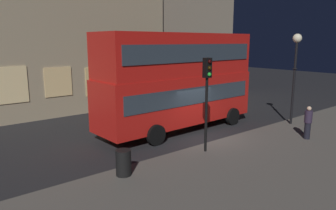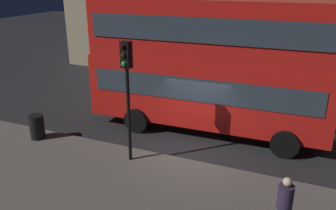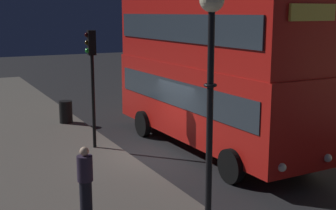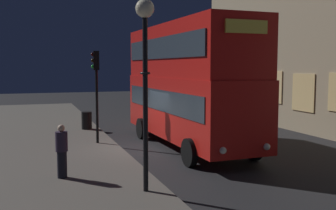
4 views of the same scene
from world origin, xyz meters
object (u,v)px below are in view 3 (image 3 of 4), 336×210
street_lamp (211,55)px  litter_bin (66,112)px  double_decker_bus (209,67)px  traffic_light_near_kerb (92,64)px  pedestrian (85,180)px

street_lamp → litter_bin: (-11.66, -0.06, -3.43)m
double_decker_bus → traffic_light_near_kerb: size_ratio=2.36×
double_decker_bus → litter_bin: double_decker_bus is taller
pedestrian → litter_bin: 9.74m
traffic_light_near_kerb → pedestrian: 6.04m
traffic_light_near_kerb → litter_bin: 4.90m
street_lamp → litter_bin: bearing=-179.7°
street_lamp → traffic_light_near_kerb: bearing=-178.8°
double_decker_bus → street_lamp: bearing=-33.3°
double_decker_bus → pedestrian: bearing=-58.7°
pedestrian → traffic_light_near_kerb: bearing=-14.4°
street_lamp → pedestrian: bearing=-135.5°
double_decker_bus → street_lamp: 6.94m
traffic_light_near_kerb → street_lamp: 7.51m
traffic_light_near_kerb → pedestrian: (5.31, -1.94, -2.13)m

